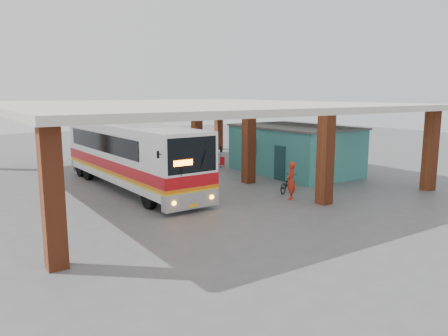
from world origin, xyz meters
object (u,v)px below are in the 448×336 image
object	(u,v)px
coach_bus	(131,155)
pedestrian	(291,181)
motorcycle	(288,184)
red_chair	(222,162)

from	to	relation	value
coach_bus	pedestrian	world-z (taller)	coach_bus
motorcycle	red_chair	world-z (taller)	motorcycle
motorcycle	red_chair	distance (m)	8.76
motorcycle	pedestrian	bearing A→B (deg)	119.56
coach_bus	motorcycle	size ratio (longest dim) A/B	7.49
motorcycle	red_chair	size ratio (longest dim) A/B	2.39
coach_bus	motorcycle	xyz separation A→B (m)	(6.53, -5.54, -1.42)
motorcycle	pedestrian	distance (m)	1.66
motorcycle	red_chair	bearing A→B (deg)	-33.49
coach_bus	red_chair	size ratio (longest dim) A/B	17.89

